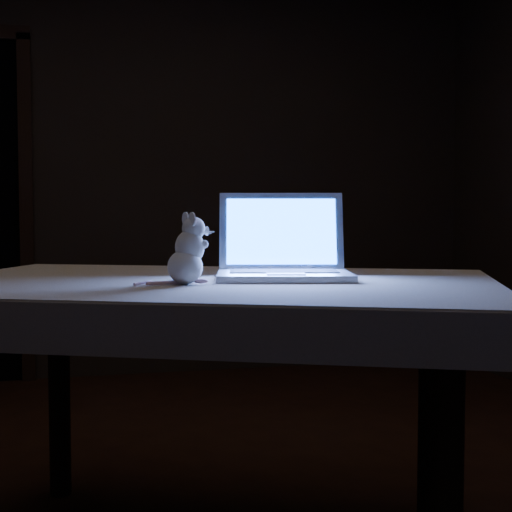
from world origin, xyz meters
name	(u,v)px	position (x,y,z in m)	size (l,w,h in m)	color
back_wall	(128,168)	(0.00, 2.50, 1.30)	(4.50, 0.04, 2.60)	black
table	(209,421)	(0.05, -0.09, 0.41)	(1.52, 0.98, 0.81)	black
tablecloth	(202,301)	(0.02, -0.11, 0.76)	(1.64, 1.10, 0.12)	beige
laptop	(284,234)	(0.27, -0.12, 0.96)	(0.39, 0.34, 0.27)	#BCBCC1
plush_mouse	(185,249)	(-0.04, -0.20, 0.92)	(0.14, 0.14, 0.19)	silver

